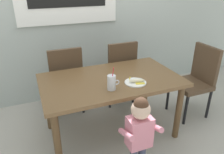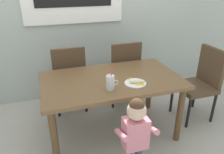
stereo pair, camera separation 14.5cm
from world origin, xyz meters
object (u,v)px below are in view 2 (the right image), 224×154
at_px(dining_chair_left, 69,76).
at_px(milk_cup, 110,83).
at_px(snack_plate, 135,83).
at_px(dining_table, 112,86).
at_px(peeled_banana, 137,82).
at_px(dining_chair_right, 123,69).
at_px(dining_chair_far, 201,80).
at_px(toddler_standing, 136,130).

distance_m(dining_chair_left, milk_cup, 0.98).
bearing_deg(snack_plate, dining_chair_left, 124.67).
bearing_deg(milk_cup, dining_table, 69.51).
relative_size(dining_table, peeled_banana, 8.71).
relative_size(dining_chair_right, dining_chair_far, 1.00).
bearing_deg(dining_chair_far, toddler_standing, -61.90).
bearing_deg(dining_chair_right, dining_chair_far, 142.26).
distance_m(dining_chair_far, snack_plate, 1.05).
relative_size(dining_chair_right, milk_cup, 3.85).
distance_m(dining_chair_right, peeled_banana, 0.89).
bearing_deg(dining_chair_far, peeled_banana, -78.78).
relative_size(dining_table, dining_chair_far, 1.59).
relative_size(milk_cup, snack_plate, 1.08).
bearing_deg(peeled_banana, toddler_standing, -113.99).
xyz_separation_m(dining_chair_far, peeled_banana, (-1.01, -0.20, 0.22)).
xyz_separation_m(dining_table, toddler_standing, (0.01, -0.66, -0.11)).
height_order(dining_chair_left, milk_cup, milk_cup).
bearing_deg(snack_plate, peeled_banana, -61.22).
bearing_deg(dining_chair_left, milk_cup, 108.80).
relative_size(snack_plate, peeled_banana, 1.31).
distance_m(dining_table, milk_cup, 0.30).
relative_size(dining_chair_left, toddler_standing, 1.15).
bearing_deg(toddler_standing, snack_plate, 67.61).
bearing_deg(dining_table, snack_plate, -45.69).
bearing_deg(toddler_standing, milk_cup, 103.01).
xyz_separation_m(dining_table, dining_chair_right, (0.38, 0.63, -0.10)).
height_order(dining_chair_right, toddler_standing, dining_chair_right).
distance_m(toddler_standing, peeled_banana, 0.54).
relative_size(dining_chair_right, peeled_banana, 5.47).
xyz_separation_m(dining_chair_right, dining_chair_far, (0.84, -0.65, 0.00)).
xyz_separation_m(dining_chair_right, snack_plate, (-0.18, -0.83, 0.20)).
bearing_deg(dining_chair_left, snack_plate, 124.67).
bearing_deg(dining_table, dining_chair_right, 58.95).
xyz_separation_m(dining_chair_far, snack_plate, (-1.02, -0.18, 0.20)).
distance_m(toddler_standing, milk_cup, 0.51).
bearing_deg(snack_plate, dining_chair_right, 77.66).
relative_size(dining_chair_left, dining_chair_right, 1.00).
relative_size(toddler_standing, milk_cup, 3.36).
bearing_deg(milk_cup, toddler_standing, -76.99).
bearing_deg(dining_table, dining_chair_far, -0.81).
height_order(dining_chair_right, peeled_banana, dining_chair_right).
xyz_separation_m(dining_chair_left, milk_cup, (0.30, -0.89, 0.26)).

